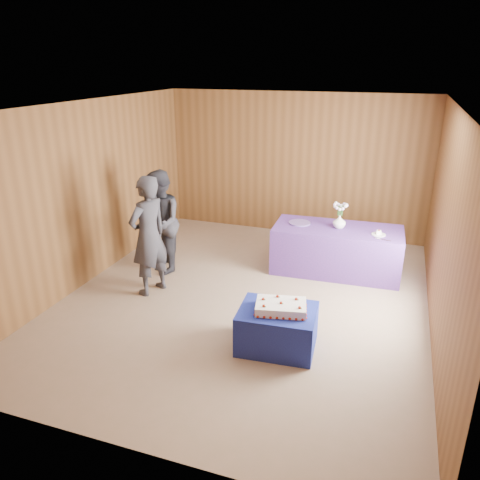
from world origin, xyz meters
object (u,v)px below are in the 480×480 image
at_px(serving_table, 336,250).
at_px(guest_right, 160,222).
at_px(guest_left, 148,236).
at_px(vase, 339,222).
at_px(sheet_cake, 281,307).
at_px(cake_table, 277,329).

xyz_separation_m(serving_table, guest_right, (-2.68, -0.88, 0.46)).
distance_m(serving_table, guest_left, 2.99).
xyz_separation_m(serving_table, vase, (0.01, 0.00, 0.48)).
bearing_deg(guest_left, vase, 142.24).
height_order(sheet_cake, vase, vase).
bearing_deg(vase, sheet_cake, -97.66).
relative_size(cake_table, guest_left, 0.51).
distance_m(guest_left, guest_right, 0.74).
bearing_deg(guest_right, serving_table, 75.02).
bearing_deg(cake_table, serving_table, 77.56).
distance_m(cake_table, serving_table, 2.43).
xyz_separation_m(serving_table, guest_left, (-2.48, -1.60, 0.51)).
height_order(cake_table, serving_table, serving_table).
distance_m(serving_table, sheet_cake, 2.43).
bearing_deg(vase, cake_table, -98.57).
distance_m(vase, guest_right, 2.83).
relative_size(serving_table, guest_right, 1.20).
distance_m(sheet_cake, guest_right, 2.83).
xyz_separation_m(cake_table, guest_right, (-2.33, 1.52, 0.58)).
height_order(sheet_cake, guest_left, guest_left).
bearing_deg(serving_table, vase, 14.73).
bearing_deg(cake_table, sheet_cake, -13.08).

